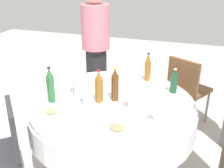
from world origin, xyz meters
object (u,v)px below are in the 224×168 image
(bottle_clear_outer, at_px, (86,92))
(wine_glass_front, at_px, (74,83))
(bottle_dark_green_front, at_px, (174,82))
(person_west, at_px, (96,50))
(dining_table, at_px, (112,115))
(bottle_brown_far, at_px, (115,85))
(bottle_amber_rear, at_px, (99,87))
(wine_glass_inner, at_px, (129,96))
(bottle_amber_inner, at_px, (148,68))
(plate_mid, at_px, (117,129))
(wine_glass_outer, at_px, (156,108))
(chair_south, at_px, (187,86))
(bottle_clear_south, at_px, (77,83))
(bottle_green_west, at_px, (51,86))
(plate_left, at_px, (52,113))
(chair_outer, at_px, (2,147))

(bottle_clear_outer, height_order, wine_glass_front, bottle_clear_outer)
(bottle_dark_green_front, relative_size, person_west, 0.14)
(dining_table, relative_size, bottle_brown_far, 4.91)
(bottle_amber_rear, distance_m, wine_glass_inner, 0.28)
(bottle_amber_rear, xyz_separation_m, wine_glass_inner, (0.27, -0.02, -0.03))
(bottle_clear_outer, bearing_deg, bottle_amber_inner, 63.41)
(dining_table, xyz_separation_m, bottle_clear_outer, (-0.16, -0.18, 0.28))
(dining_table, height_order, wine_glass_inner, wine_glass_inner)
(wine_glass_inner, bearing_deg, plate_mid, -87.56)
(wine_glass_front, bearing_deg, person_west, 99.35)
(bottle_amber_inner, distance_m, plate_mid, 1.00)
(wine_glass_inner, height_order, wine_glass_front, wine_glass_inner)
(wine_glass_outer, height_order, chair_south, wine_glass_outer)
(bottle_clear_south, distance_m, plate_mid, 0.61)
(person_west, height_order, chair_south, person_west)
(bottle_amber_rear, distance_m, bottle_clear_south, 0.19)
(bottle_amber_inner, bearing_deg, chair_south, 51.77)
(wine_glass_front, height_order, person_west, person_west)
(plate_mid, bearing_deg, wine_glass_inner, 92.44)
(wine_glass_inner, bearing_deg, person_west, 124.17)
(bottle_amber_inner, distance_m, bottle_dark_green_front, 0.36)
(bottle_amber_inner, xyz_separation_m, bottle_dark_green_front, (0.29, -0.21, -0.03))
(bottle_dark_green_front, xyz_separation_m, plate_mid, (-0.30, -0.78, -0.10))
(bottle_clear_south, distance_m, wine_glass_outer, 0.73)
(bottle_green_west, relative_size, wine_glass_inner, 2.22)
(plate_left, distance_m, person_west, 1.39)
(bottle_clear_outer, bearing_deg, wine_glass_inner, 17.63)
(bottle_clear_south, relative_size, wine_glass_inner, 2.34)
(bottle_dark_green_front, xyz_separation_m, wine_glass_front, (-0.88, -0.30, -0.01))
(bottle_clear_south, bearing_deg, wine_glass_outer, -11.05)
(bottle_green_west, xyz_separation_m, plate_left, (0.11, -0.20, -0.14))
(dining_table, relative_size, bottle_dark_green_front, 6.29)
(wine_glass_outer, height_order, plate_left, wine_glass_outer)
(bottle_amber_rear, bearing_deg, bottle_clear_outer, -117.30)
(bottle_amber_inner, distance_m, wine_glass_outer, 0.80)
(bottle_amber_inner, relative_size, bottle_dark_green_front, 1.25)
(bottle_brown_far, xyz_separation_m, bottle_dark_green_front, (0.47, 0.33, -0.03))
(bottle_brown_far, height_order, wine_glass_inner, bottle_brown_far)
(bottle_green_west, xyz_separation_m, bottle_clear_south, (0.20, 0.10, 0.01))
(bottle_amber_inner, relative_size, wine_glass_outer, 1.84)
(bottle_brown_far, distance_m, chair_outer, 1.04)
(bottle_clear_outer, bearing_deg, wine_glass_outer, -4.35)
(wine_glass_front, distance_m, plate_left, 0.44)
(chair_south, bearing_deg, bottle_dark_green_front, -68.32)
(plate_mid, xyz_separation_m, plate_left, (-0.57, 0.05, 0.00))
(plate_left, bearing_deg, bottle_amber_inner, 58.07)
(bottle_green_west, relative_size, bottle_clear_south, 0.95)
(bottle_amber_rear, xyz_separation_m, wine_glass_front, (-0.29, 0.10, -0.04))
(wine_glass_front, height_order, chair_south, wine_glass_front)
(bottle_green_west, relative_size, plate_mid, 1.25)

